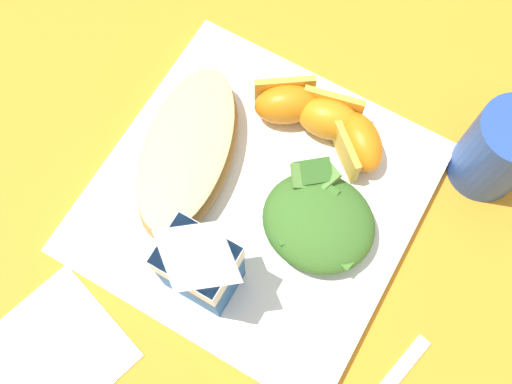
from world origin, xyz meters
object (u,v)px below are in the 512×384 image
cheesy_pizza_bread (189,151)px  white_plate (256,198)px  milk_carton (201,265)px  orange_wedge_middle (329,118)px  orange_wedge_front (358,143)px  drinking_blue_cup (499,150)px  orange_wedge_rear (286,103)px  green_salad_pile (321,217)px  paper_napkin (54,353)px

cheesy_pizza_bread → white_plate: bearing=179.0°
milk_carton → orange_wedge_middle: (-0.02, -0.18, -0.04)m
milk_carton → orange_wedge_front: 0.19m
orange_wedge_front → drinking_blue_cup: (-0.11, -0.05, 0.01)m
cheesy_pizza_bread → orange_wedge_front: size_ratio=2.68×
orange_wedge_rear → cheesy_pizza_bread: bearing=58.5°
white_plate → orange_wedge_rear: orange_wedge_rear is taller
green_salad_pile → orange_wedge_middle: green_salad_pile is taller
cheesy_pizza_bread → orange_wedge_middle: size_ratio=2.78×
orange_wedge_rear → paper_napkin: 0.30m
milk_carton → paper_napkin: size_ratio=1.00×
cheesy_pizza_bread → milk_carton: 0.12m
orange_wedge_front → orange_wedge_rear: same height
green_salad_pile → drinking_blue_cup: (-0.11, -0.13, 0.01)m
cheesy_pizza_bread → orange_wedge_middle: orange_wedge_middle is taller
orange_wedge_front → orange_wedge_rear: (0.08, -0.00, 0.00)m
green_salad_pile → orange_wedge_front: 0.08m
white_plate → paper_napkin: (0.08, 0.21, -0.01)m
orange_wedge_middle → paper_napkin: orange_wedge_middle is taller
milk_carton → drinking_blue_cup: bearing=-127.1°
orange_wedge_middle → green_salad_pile: bearing=113.3°
orange_wedge_front → paper_napkin: 0.33m
milk_carton → orange_wedge_middle: milk_carton is taller
green_salad_pile → white_plate: bearing=4.7°
cheesy_pizza_bread → green_salad_pile: 0.13m
orange_wedge_front → paper_napkin: size_ratio=0.63×
white_plate → drinking_blue_cup: drinking_blue_cup is taller
paper_napkin → drinking_blue_cup: size_ratio=1.18×
white_plate → green_salad_pile: 0.07m
paper_napkin → drinking_blue_cup: bearing=-126.5°
orange_wedge_rear → orange_wedge_front: bearing=177.8°
green_salad_pile → orange_wedge_front: size_ratio=1.45×
orange_wedge_front → paper_napkin: orange_wedge_front is taller
cheesy_pizza_bread → orange_wedge_middle: 0.13m
orange_wedge_front → drinking_blue_cup: size_ratio=0.74×
green_salad_pile → orange_wedge_rear: 0.12m
orange_wedge_front → white_plate: bearing=55.2°
orange_wedge_rear → white_plate: bearing=101.5°
cheesy_pizza_bread → green_salad_pile: (-0.13, -0.00, 0.00)m
milk_carton → paper_napkin: 0.16m
milk_carton → white_plate: bearing=-89.0°
drinking_blue_cup → orange_wedge_middle: bearing=15.6°
white_plate → orange_wedge_front: size_ratio=4.06×
white_plate → milk_carton: (-0.00, 0.09, 0.07)m
green_salad_pile → orange_wedge_front: green_salad_pile is taller
white_plate → milk_carton: bearing=91.0°
orange_wedge_middle → drinking_blue_cup: 0.15m
white_plate → orange_wedge_middle: size_ratio=4.21×
drinking_blue_cup → orange_wedge_rear: bearing=14.1°
orange_wedge_middle → drinking_blue_cup: drinking_blue_cup is taller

